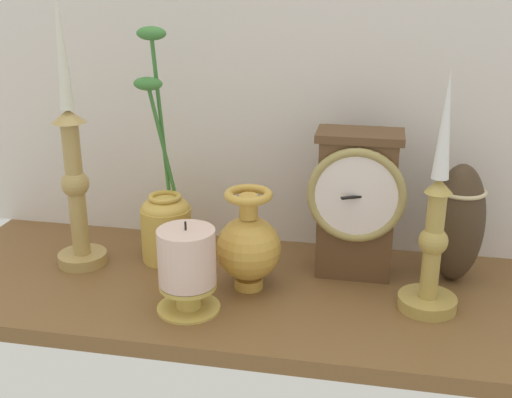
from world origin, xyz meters
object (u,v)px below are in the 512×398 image
candlestick_tall_left (74,170)px  tall_ceramic_vase (458,222)px  candlestick_tall_center (434,237)px  mantel_clock (356,202)px  brass_vase_jar (165,216)px  brass_vase_bulbous (248,245)px  pillar_candle_front (187,266)px

candlestick_tall_left → tall_ceramic_vase: (58.26, 5.86, -6.39)cm
candlestick_tall_left → candlestick_tall_center: bearing=-4.4°
candlestick_tall_center → mantel_clock: bearing=140.8°
brass_vase_jar → mantel_clock: bearing=1.0°
candlestick_tall_center → brass_vase_jar: 42.05cm
mantel_clock → candlestick_tall_left: candlestick_tall_left is taller
candlestick_tall_left → brass_vase_jar: bearing=17.9°
candlestick_tall_left → candlestick_tall_center: size_ratio=1.37×
candlestick_tall_center → brass_vase_jar: size_ratio=0.90×
brass_vase_bulbous → brass_vase_jar: size_ratio=0.41×
mantel_clock → candlestick_tall_left: bearing=-173.7°
brass_vase_bulbous → candlestick_tall_center: bearing=-2.8°
tall_ceramic_vase → candlestick_tall_left: bearing=-174.3°
brass_vase_jar → tall_ceramic_vase: (45.30, 1.67, 1.84)cm
candlestick_tall_left → brass_vase_bulbous: 29.60cm
mantel_clock → tall_ceramic_vase: size_ratio=1.23×
mantel_clock → pillar_candle_front: mantel_clock is taller
brass_vase_jar → brass_vase_bulbous: bearing=-25.0°
candlestick_tall_left → brass_vase_bulbous: (28.10, -2.86, -8.87)cm
brass_vase_bulbous → tall_ceramic_vase: size_ratio=0.83×
brass_vase_bulbous → pillar_candle_front: brass_vase_bulbous is taller
brass_vase_bulbous → candlestick_tall_left: bearing=174.2°
candlestick_tall_left → candlestick_tall_center: (54.04, -4.12, -4.85)cm
mantel_clock → brass_vase_jar: bearing=-179.0°
brass_vase_jar → tall_ceramic_vase: 45.37cm
brass_vase_bulbous → tall_ceramic_vase: (30.16, 8.72, 2.47)cm
pillar_candle_front → candlestick_tall_center: bearing=11.6°
mantel_clock → candlestick_tall_center: bearing=-39.2°
mantel_clock → candlestick_tall_center: candlestick_tall_center is taller
brass_vase_bulbous → pillar_candle_front: 10.61cm
mantel_clock → tall_ceramic_vase: bearing=4.2°
candlestick_tall_left → tall_ceramic_vase: bearing=5.7°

